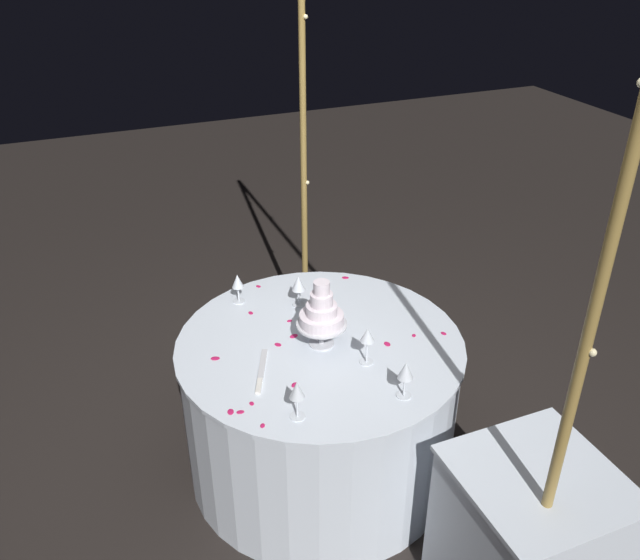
{
  "coord_description": "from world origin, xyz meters",
  "views": [
    {
      "loc": [
        2.19,
        -0.9,
        2.39
      ],
      "look_at": [
        0.0,
        0.0,
        1.04
      ],
      "focal_mm": 36.8,
      "sensor_mm": 36.0,
      "label": 1
    }
  ],
  "objects": [
    {
      "name": "decorative_arch",
      "position": [
        0.0,
        0.35,
        1.58
      ],
      "size": [
        2.23,
        0.06,
        2.43
      ],
      "color": "olive",
      "rests_on": "ground"
    },
    {
      "name": "rose_petal_7",
      "position": [
        -0.44,
        0.08,
        0.73
      ],
      "size": [
        0.03,
        0.03,
        0.0
      ],
      "primitive_type": "ellipsoid",
      "rotation": [
        0.0,
        0.0,
        1.25
      ],
      "color": "#C61951",
      "rests_on": "main_table"
    },
    {
      "name": "rose_petal_6",
      "position": [
        0.31,
        -0.45,
        0.73
      ],
      "size": [
        0.03,
        0.03,
        0.0
      ],
      "primitive_type": "ellipsoid",
      "rotation": [
        0.0,
        0.0,
        4.54
      ],
      "color": "#C61951",
      "rests_on": "main_table"
    },
    {
      "name": "rose_petal_16",
      "position": [
        -0.08,
        -0.09,
        0.73
      ],
      "size": [
        0.04,
        0.05,
        0.0
      ],
      "primitive_type": "ellipsoid",
      "rotation": [
        0.0,
        0.0,
        1.9
      ],
      "color": "#C61951",
      "rests_on": "main_table"
    },
    {
      "name": "main_table",
      "position": [
        0.0,
        0.0,
        0.36
      ],
      "size": [
        1.27,
        1.27,
        0.73
      ],
      "color": "silver",
      "rests_on": "ground"
    },
    {
      "name": "wine_glass_4",
      "position": [
        0.42,
        -0.26,
        0.84
      ],
      "size": [
        0.06,
        0.06,
        0.16
      ],
      "color": "silver",
      "rests_on": "main_table"
    },
    {
      "name": "rose_petal_1",
      "position": [
        -0.05,
        -0.18,
        0.73
      ],
      "size": [
        0.04,
        0.04,
        0.0
      ],
      "primitive_type": "ellipsoid",
      "rotation": [
        0.0,
        0.0,
        0.54
      ],
      "color": "#C61951",
      "rests_on": "main_table"
    },
    {
      "name": "rose_petal_14",
      "position": [
        0.3,
        -0.49,
        0.73
      ],
      "size": [
        0.04,
        0.03,
        0.0
      ],
      "primitive_type": "ellipsoid",
      "rotation": [
        0.0,
        0.0,
        6.08
      ],
      "color": "#C61951",
      "rests_on": "main_table"
    },
    {
      "name": "wine_glass_2",
      "position": [
        -0.32,
        0.02,
        0.84
      ],
      "size": [
        0.06,
        0.06,
        0.16
      ],
      "color": "silver",
      "rests_on": "main_table"
    },
    {
      "name": "rose_petal_15",
      "position": [
        -0.56,
        -0.11,
        0.73
      ],
      "size": [
        0.03,
        0.03,
        0.0
      ],
      "primitive_type": "ellipsoid",
      "rotation": [
        0.0,
        0.0,
        0.46
      ],
      "color": "#C61951",
      "rests_on": "main_table"
    },
    {
      "name": "rose_petal_9",
      "position": [
        -0.15,
        0.16,
        0.73
      ],
      "size": [
        0.03,
        0.03,
        0.0
      ],
      "primitive_type": "ellipsoid",
      "rotation": [
        0.0,
        0.0,
        0.19
      ],
      "color": "#C61951",
      "rests_on": "main_table"
    },
    {
      "name": "side_table",
      "position": [
        0.99,
        0.41,
        0.35
      ],
      "size": [
        0.54,
        0.54,
        0.7
      ],
      "color": "silver",
      "rests_on": "ground"
    },
    {
      "name": "rose_petal_5",
      "position": [
        0.42,
        -0.4,
        0.73
      ],
      "size": [
        0.03,
        0.03,
        0.0
      ],
      "primitive_type": "ellipsoid",
      "rotation": [
        0.0,
        0.0,
        5.82
      ],
      "color": "#C61951",
      "rests_on": "main_table"
    },
    {
      "name": "rose_petal_17",
      "position": [
        -0.34,
        -0.21,
        0.73
      ],
      "size": [
        0.03,
        0.02,
        0.0
      ],
      "primitive_type": "ellipsoid",
      "rotation": [
        0.0,
        0.0,
        3.31
      ],
      "color": "#C61951",
      "rests_on": "main_table"
    },
    {
      "name": "rose_petal_3",
      "position": [
        0.15,
        0.53,
        0.73
      ],
      "size": [
        0.03,
        0.03,
        0.0
      ],
      "primitive_type": "ellipsoid",
      "rotation": [
        0.0,
        0.0,
        0.19
      ],
      "color": "#C61951",
      "rests_on": "main_table"
    },
    {
      "name": "rose_petal_2",
      "position": [
        -0.48,
        0.34,
        0.73
      ],
      "size": [
        0.04,
        0.04,
        0.0
      ],
      "primitive_type": "ellipsoid",
      "rotation": [
        0.0,
        0.0,
        1.12
      ],
      "color": "#C61951",
      "rests_on": "main_table"
    },
    {
      "name": "wine_glass_0",
      "position": [
        0.46,
        0.16,
        0.84
      ],
      "size": [
        0.06,
        0.06,
        0.16
      ],
      "color": "silver",
      "rests_on": "main_table"
    },
    {
      "name": "cake_knife",
      "position": [
        0.12,
        -0.31,
        0.73
      ],
      "size": [
        0.28,
        0.14,
        0.01
      ],
      "color": "silver",
      "rests_on": "main_table"
    },
    {
      "name": "rose_petal_13",
      "position": [
        0.12,
        0.4,
        0.73
      ],
      "size": [
        0.03,
        0.03,
        0.0
      ],
      "primitive_type": "ellipsoid",
      "rotation": [
        0.0,
        0.0,
        2.54
      ],
      "color": "#C61951",
      "rests_on": "main_table"
    },
    {
      "name": "ground_plane",
      "position": [
        0.0,
        0.0,
        0.0
      ],
      "size": [
        12.0,
        12.0,
        0.0
      ],
      "primitive_type": "plane",
      "color": "black"
    },
    {
      "name": "tiered_cake",
      "position": [
        0.02,
        0.0,
        0.88
      ],
      "size": [
        0.22,
        0.22,
        0.31
      ],
      "color": "silver",
      "rests_on": "main_table"
    },
    {
      "name": "rose_petal_12",
      "position": [
        0.24,
        -0.21,
        0.73
      ],
      "size": [
        0.04,
        0.04,
        0.0
      ],
      "primitive_type": "ellipsoid",
      "rotation": [
        0.0,
        0.0,
        2.35
      ],
      "color": "#C61951",
      "rests_on": "main_table"
    },
    {
      "name": "wine_glass_1",
      "position": [
        0.21,
        0.12,
        0.85
      ],
      "size": [
        0.06,
        0.06,
        0.17
      ],
      "color": "silver",
      "rests_on": "main_table"
    },
    {
      "name": "rose_petal_0",
      "position": [
        0.28,
        -0.4,
        0.73
      ],
      "size": [
        0.02,
        0.02,
        0.0
      ],
      "primitive_type": "ellipsoid",
      "rotation": [
        0.0,
        0.0,
        3.14
      ],
      "color": "#C61951",
      "rests_on": "main_table"
    },
    {
      "name": "rose_petal_8",
      "position": [
        -0.05,
        -0.46,
        0.73
      ],
      "size": [
        0.04,
        0.05,
        0.0
      ],
      "primitive_type": "ellipsoid",
      "rotation": [
        0.0,
        0.0,
        4.36
      ],
      "color": "#C61951",
      "rests_on": "main_table"
    },
    {
      "name": "rose_petal_11",
      "position": [
        -0.28,
        0.13,
        0.73
      ],
      "size": [
        0.03,
        0.02,
        0.0
      ],
      "primitive_type": "ellipsoid",
      "rotation": [
        0.0,
        0.0,
        3.11
      ],
      "color": "#C61951",
      "rests_on": "main_table"
    },
    {
      "name": "rose_petal_4",
      "position": [
        0.13,
        0.26,
        0.73
      ],
      "size": [
        0.04,
        0.03,
        0.0
      ],
      "primitive_type": "ellipsoid",
      "rotation": [
        0.0,
        0.0,
        0.0
      ],
      "color": "#C61951",
      "rests_on": "main_table"
    },
    {
      "name": "wine_glass_3",
      "position": [
        -0.46,
        -0.23,
        0.83
      ],
      "size": [
        0.06,
        0.06,
        0.15
      ],
      "color": "silver",
      "rests_on": "main_table"
    },
    {
      "name": "rose_petal_10",
      "position": [
        -0.2,
        -0.07,
        0.73
      ],
      "size": [
        0.02,
        0.03,
        0.0
      ],
      "primitive_type": "ellipsoid",
      "rotation": [
        0.0,
        0.0,
        1.77
      ],
      "color": "#C61951",
      "rests_on": "main_table"
    }
  ]
}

